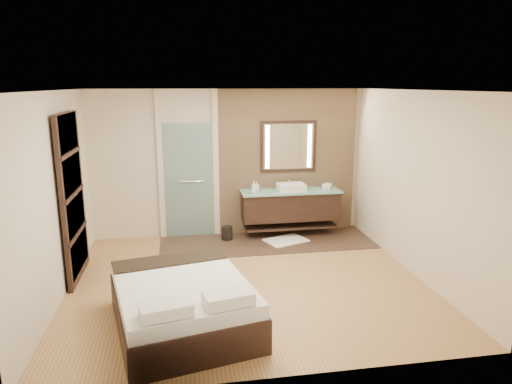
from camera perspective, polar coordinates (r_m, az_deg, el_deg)
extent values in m
plane|color=#986740|center=(6.73, -1.11, -11.08)|extent=(5.00, 5.00, 0.00)
cube|color=#33261C|center=(8.28, 1.40, -6.23)|extent=(3.80, 1.30, 0.01)
cube|color=tan|center=(8.62, 3.95, 3.77)|extent=(2.60, 0.08, 2.70)
cube|color=black|center=(8.51, 4.32, -1.74)|extent=(1.80, 0.50, 0.50)
cube|color=black|center=(8.62, 4.28, -4.24)|extent=(1.71, 0.45, 0.04)
cube|color=#8CD6CA|center=(8.43, 4.39, 0.07)|extent=(1.85, 0.55, 0.03)
cube|color=white|center=(8.41, 4.40, 0.60)|extent=(0.50, 0.38, 0.13)
cylinder|color=silver|center=(8.58, 4.10, 1.00)|extent=(0.03, 0.03, 0.18)
cylinder|color=silver|center=(8.53, 4.17, 1.47)|extent=(0.02, 0.10, 0.02)
cube|color=black|center=(8.53, 4.06, 5.70)|extent=(1.06, 0.03, 0.96)
cube|color=white|center=(8.51, 4.09, 5.69)|extent=(0.94, 0.01, 0.84)
cube|color=#F9EBBB|center=(8.43, 1.44, 5.64)|extent=(0.07, 0.01, 0.80)
cube|color=#F9EBBB|center=(8.61, 6.70, 5.72)|extent=(0.07, 0.01, 0.80)
cube|color=#A1CCC7|center=(8.44, -8.38, 1.38)|extent=(0.90, 0.05, 2.10)
cylinder|color=silver|center=(8.39, -8.03, 1.32)|extent=(0.45, 0.03, 0.03)
cube|color=beige|center=(8.40, -11.87, 3.26)|extent=(0.10, 0.08, 2.70)
cube|color=beige|center=(8.42, -5.04, 3.51)|extent=(0.10, 0.08, 2.70)
cube|color=black|center=(7.02, -21.96, -0.66)|extent=(0.06, 1.20, 2.40)
cube|color=beige|center=(7.25, -21.23, -7.04)|extent=(0.02, 1.06, 0.52)
cube|color=beige|center=(7.07, -21.63, -2.57)|extent=(0.02, 1.06, 0.52)
cube|color=beige|center=(6.94, -22.04, 2.10)|extent=(0.02, 1.06, 0.52)
cube|color=beige|center=(6.86, -22.47, 6.92)|extent=(0.02, 1.06, 0.52)
cube|color=black|center=(5.56, -9.11, -14.45)|extent=(1.82, 2.10, 0.40)
cube|color=silver|center=(5.44, -9.22, -11.80)|extent=(1.77, 2.05, 0.17)
cube|color=black|center=(6.03, -10.71, -8.43)|extent=(1.48, 0.71, 0.04)
cube|color=silver|center=(4.67, -11.20, -14.20)|extent=(0.55, 0.38, 0.13)
cube|color=silver|center=(4.81, -3.47, -13.11)|extent=(0.55, 0.38, 0.13)
cube|color=white|center=(8.33, 3.76, -6.06)|extent=(0.85, 0.73, 0.02)
cylinder|color=black|center=(8.37, -3.64, -5.18)|extent=(0.23, 0.23, 0.25)
cube|color=silver|center=(8.57, 8.74, 0.62)|extent=(0.12, 0.12, 0.10)
imported|color=white|center=(8.20, -0.28, 0.64)|extent=(0.11, 0.11, 0.22)
imported|color=#B2B2B2|center=(8.35, 0.08, 0.71)|extent=(0.09, 0.09, 0.18)
imported|color=silver|center=(8.55, 8.65, 0.72)|extent=(0.14, 0.14, 0.14)
imported|color=white|center=(8.71, 9.07, 0.78)|extent=(0.13, 0.13, 0.09)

